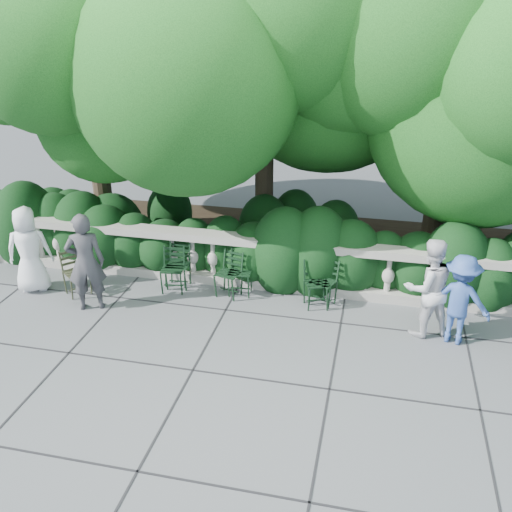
% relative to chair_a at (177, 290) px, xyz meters
% --- Properties ---
extents(ground, '(90.00, 90.00, 0.00)m').
position_rel_chair_a_xyz_m(ground, '(1.58, -1.30, 0.00)').
color(ground, '#55585D').
rests_on(ground, ground).
extents(balustrade, '(12.00, 0.44, 1.00)m').
position_rel_chair_a_xyz_m(balustrade, '(1.58, 0.50, 0.49)').
color(balustrade, '#9E998E').
rests_on(balustrade, ground).
extents(shrub_hedge, '(15.00, 2.60, 1.70)m').
position_rel_chair_a_xyz_m(shrub_hedge, '(1.58, 1.70, 0.00)').
color(shrub_hedge, black).
rests_on(shrub_hedge, ground).
extents(tree_canopy, '(15.04, 6.52, 6.78)m').
position_rel_chair_a_xyz_m(tree_canopy, '(2.26, 1.89, 3.96)').
color(tree_canopy, '#3F3023').
rests_on(tree_canopy, ground).
extents(chair_a, '(0.47, 0.51, 0.84)m').
position_rel_chair_a_xyz_m(chair_a, '(0.00, 0.00, 0.00)').
color(chair_a, black).
rests_on(chair_a, ground).
extents(chair_b, '(0.51, 0.54, 0.84)m').
position_rel_chair_a_xyz_m(chair_b, '(-0.02, -0.17, 0.00)').
color(chair_b, black).
rests_on(chair_b, ground).
extents(chair_c, '(0.54, 0.57, 0.84)m').
position_rel_chair_a_xyz_m(chair_c, '(0.96, -0.12, 0.00)').
color(chair_c, black).
rests_on(chair_c, ground).
extents(chair_d, '(0.48, 0.51, 0.84)m').
position_rel_chair_a_xyz_m(chair_d, '(1.20, -0.02, 0.00)').
color(chair_d, black).
rests_on(chair_d, ground).
extents(chair_e, '(0.59, 0.61, 0.84)m').
position_rel_chair_a_xyz_m(chair_e, '(2.66, -0.14, 0.00)').
color(chair_e, black).
rests_on(chair_e, ground).
extents(chair_f, '(0.58, 0.60, 0.84)m').
position_rel_chair_a_xyz_m(chair_f, '(2.64, -0.06, 0.00)').
color(chair_f, black).
rests_on(chair_f, ground).
extents(chair_weathered, '(0.65, 0.64, 0.84)m').
position_rel_chair_a_xyz_m(chair_weathered, '(-1.60, -0.61, 0.00)').
color(chair_weathered, black).
rests_on(chair_weathered, ground).
extents(person_businessman, '(0.92, 0.77, 1.62)m').
position_rel_chair_a_xyz_m(person_businessman, '(-2.58, -0.54, 0.81)').
color(person_businessman, white).
rests_on(person_businessman, ground).
extents(person_woman_grey, '(0.76, 0.65, 1.76)m').
position_rel_chair_a_xyz_m(person_woman_grey, '(-1.25, -0.93, 0.88)').
color(person_woman_grey, '#3E3D42').
rests_on(person_woman_grey, ground).
extents(person_casual_man, '(0.98, 0.89, 1.65)m').
position_rel_chair_a_xyz_m(person_casual_man, '(4.40, -0.50, 0.83)').
color(person_casual_man, silver).
rests_on(person_casual_man, ground).
extents(person_older_blue, '(1.06, 0.77, 1.48)m').
position_rel_chair_a_xyz_m(person_older_blue, '(4.87, -0.62, 0.74)').
color(person_older_blue, '#34549E').
rests_on(person_older_blue, ground).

